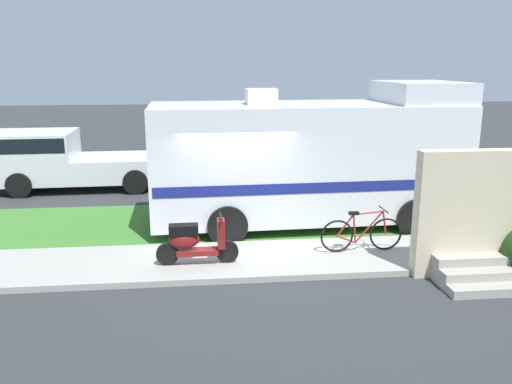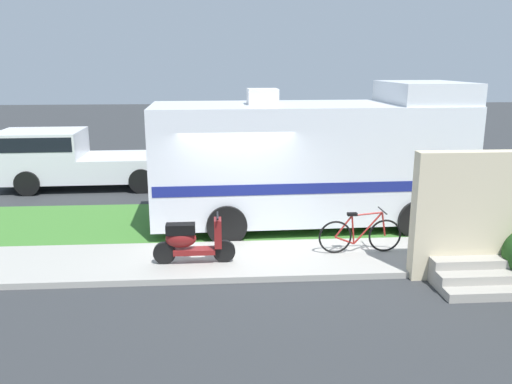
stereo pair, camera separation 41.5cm
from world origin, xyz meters
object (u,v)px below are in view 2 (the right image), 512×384
(motorhome_rv, at_px, (313,159))
(bottle_green, at_px, (465,252))
(scooter, at_px, (191,240))
(pickup_truck_near, at_px, (71,157))
(bottle_spare, at_px, (475,240))
(bicycle, at_px, (360,234))

(motorhome_rv, distance_m, bottle_green, 4.07)
(scooter, height_order, pickup_truck_near, pickup_truck_near)
(pickup_truck_near, relative_size, bottle_spare, 25.68)
(motorhome_rv, distance_m, pickup_truck_near, 8.37)
(motorhome_rv, relative_size, bottle_spare, 33.72)
(bottle_green, xyz_separation_m, bottle_spare, (0.56, 0.74, -0.01))
(scooter, relative_size, pickup_truck_near, 0.28)
(bicycle, height_order, bottle_green, bicycle)
(bicycle, xyz_separation_m, pickup_truck_near, (-7.59, 6.87, 0.47))
(bicycle, relative_size, bottle_spare, 7.81)
(pickup_truck_near, bearing_deg, scooter, -60.02)
(bicycle, bearing_deg, bottle_spare, 7.34)
(motorhome_rv, distance_m, bottle_spare, 4.06)
(motorhome_rv, bearing_deg, pickup_truck_near, 146.88)
(bicycle, relative_size, bottle_green, 7.21)
(motorhome_rv, xyz_separation_m, bicycle, (0.61, -2.31, -1.15))
(bottle_spare, bearing_deg, bicycle, -172.66)
(pickup_truck_near, bearing_deg, motorhome_rv, -33.12)
(scooter, xyz_separation_m, bottle_spare, (6.07, 0.67, -0.36))
(scooter, xyz_separation_m, bicycle, (3.44, 0.34, -0.07))
(bicycle, relative_size, pickup_truck_near, 0.30)
(bottle_spare, bearing_deg, scooter, -173.66)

